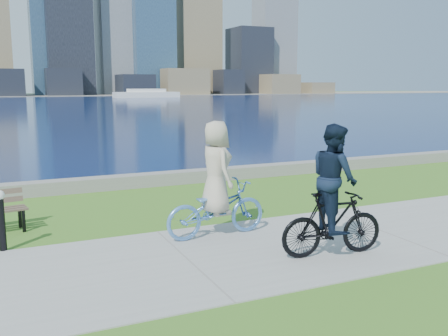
% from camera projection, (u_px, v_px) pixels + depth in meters
% --- Properties ---
extents(ground, '(320.00, 320.00, 0.00)m').
position_uv_depth(ground, '(189.00, 261.00, 8.09)').
color(ground, '#396A1C').
rests_on(ground, ground).
extents(concrete_path, '(80.00, 3.50, 0.02)m').
position_uv_depth(concrete_path, '(189.00, 261.00, 8.09)').
color(concrete_path, gray).
rests_on(concrete_path, ground).
extents(seawall, '(90.00, 0.50, 0.35)m').
position_uv_depth(seawall, '(110.00, 183.00, 13.64)').
color(seawall, slate).
rests_on(seawall, ground).
extents(bay_water, '(320.00, 131.00, 0.01)m').
position_uv_depth(bay_water, '(17.00, 104.00, 72.80)').
color(bay_water, '#0B1C4B').
rests_on(bay_water, ground).
extents(far_shore, '(320.00, 30.00, 0.12)m').
position_uv_depth(far_shore, '(9.00, 95.00, 124.92)').
color(far_shore, gray).
rests_on(far_shore, ground).
extents(ferry_far, '(13.76, 3.93, 1.87)m').
position_uv_depth(ferry_far, '(146.00, 94.00, 106.38)').
color(ferry_far, white).
rests_on(ferry_far, ground).
extents(bollard_lamp, '(0.17, 0.17, 1.08)m').
position_uv_depth(bollard_lamp, '(1.00, 217.00, 8.48)').
color(bollard_lamp, black).
rests_on(bollard_lamp, ground).
extents(cyclist_woman, '(0.79, 2.02, 2.17)m').
position_uv_depth(cyclist_woman, '(216.00, 194.00, 9.26)').
color(cyclist_woman, '#5A95DC').
rests_on(cyclist_woman, ground).
extents(cyclist_man, '(0.77, 1.85, 2.20)m').
position_uv_depth(cyclist_man, '(333.00, 201.00, 8.18)').
color(cyclist_man, black).
rests_on(cyclist_man, ground).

